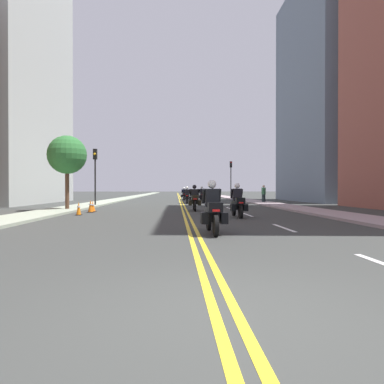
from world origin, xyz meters
name	(u,v)px	position (x,y,z in m)	size (l,w,h in m)	color
ground_plane	(180,198)	(0.00, 48.00, 0.00)	(264.00, 264.00, 0.00)	#343734
sidewalk_left	(129,198)	(-7.48, 48.00, 0.06)	(2.31, 144.00, 0.12)	#949F8A
sidewalk_right	(229,197)	(7.48, 48.00, 0.06)	(2.31, 144.00, 0.12)	#9D8B8F
centreline_yellow_inner	(179,198)	(-0.12, 48.00, 0.00)	(0.12, 132.00, 0.01)	yellow
centreline_yellow_outer	(180,198)	(0.12, 48.00, 0.00)	(0.12, 132.00, 0.01)	yellow
lane_dashes_white	(215,203)	(3.16, 29.00, 0.00)	(0.14, 56.40, 0.01)	silver
building_right_1	(329,92)	(16.20, 33.44, 11.98)	(7.38, 14.87, 23.96)	slate
motorcycle_0	(212,212)	(0.55, 6.54, 0.66)	(0.77, 2.19, 1.61)	black
motorcycle_1	(238,203)	(2.37, 12.45, 0.65)	(0.77, 2.24, 1.63)	black
motorcycle_2	(195,200)	(0.60, 17.38, 0.66)	(0.76, 2.25, 1.60)	black
motorcycle_3	(213,198)	(2.27, 22.55, 0.67)	(0.78, 2.17, 1.61)	black
motorcycle_4	(187,196)	(0.49, 28.20, 0.65)	(0.77, 2.20, 1.57)	black
motorcycle_5	(202,195)	(2.25, 33.33, 0.65)	(0.78, 2.22, 1.63)	black
motorcycle_6	(184,195)	(0.45, 38.59, 0.63)	(0.77, 2.12, 1.56)	black
traffic_cone_0	(79,209)	(-5.48, 14.09, 0.34)	(0.30, 0.30, 0.69)	black
traffic_cone_1	(91,206)	(-5.39, 16.15, 0.36)	(0.36, 0.36, 0.72)	black
traffic_cone_2	(93,206)	(-5.41, 16.74, 0.32)	(0.38, 0.38, 0.65)	black
traffic_light_near	(95,166)	(-6.72, 23.05, 3.06)	(0.28, 0.38, 4.41)	black
traffic_light_far	(231,173)	(6.72, 41.55, 3.44)	(0.28, 0.38, 4.99)	black
pedestrian_0	(264,194)	(7.79, 28.68, 0.88)	(0.42, 0.39, 1.70)	#202D2F
street_tree_0	(67,155)	(-7.21, 17.79, 3.41)	(2.35, 2.35, 4.61)	#4E3525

